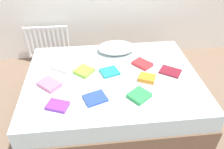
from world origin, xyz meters
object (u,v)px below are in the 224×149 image
(pillow, at_px, (116,48))
(textbook_green, at_px, (139,95))
(bed, at_px, (112,92))
(radiator, at_px, (48,42))
(textbook_lime, at_px, (84,71))
(textbook_red, at_px, (142,64))
(textbook_purple, at_px, (58,106))
(textbook_white, at_px, (62,68))
(textbook_pink, at_px, (49,84))
(textbook_orange, at_px, (147,78))
(textbook_teal, at_px, (110,72))
(textbook_blue, at_px, (95,98))
(textbook_maroon, at_px, (170,71))

(pillow, height_order, textbook_green, pillow)
(bed, bearing_deg, radiator, 126.97)
(textbook_green, xyz_separation_m, textbook_lime, (-0.55, 0.48, 0.00))
(radiator, relative_size, textbook_red, 3.07)
(textbook_purple, xyz_separation_m, textbook_white, (-0.01, 0.64, 0.00))
(bed, relative_size, textbook_white, 8.81)
(radiator, xyz_separation_m, textbook_green, (1.13, -1.58, 0.18))
(textbook_lime, bearing_deg, radiator, 67.98)
(radiator, xyz_separation_m, textbook_purple, (0.33, -1.64, 0.17))
(textbook_pink, bearing_deg, pillow, 81.78)
(radiator, distance_m, textbook_purple, 1.68)
(textbook_white, bearing_deg, textbook_red, 30.31)
(textbook_red, bearing_deg, textbook_pink, -114.97)
(radiator, xyz_separation_m, textbook_orange, (1.28, -1.31, 0.18))
(textbook_red, bearing_deg, textbook_lime, -123.25)
(bed, height_order, textbook_teal, textbook_teal)
(textbook_blue, height_order, textbook_green, textbook_green)
(textbook_maroon, bearing_deg, textbook_lime, -151.39)
(textbook_green, relative_size, textbook_red, 0.90)
(textbook_blue, relative_size, textbook_maroon, 0.94)
(textbook_red, bearing_deg, textbook_white, -130.86)
(bed, relative_size, textbook_blue, 9.18)
(pillow, xyz_separation_m, textbook_teal, (-0.14, -0.47, -0.05))
(textbook_teal, distance_m, textbook_lime, 0.30)
(pillow, xyz_separation_m, textbook_orange, (0.26, -0.65, -0.03))
(textbook_purple, bearing_deg, textbook_pink, 130.60)
(radiator, distance_m, textbook_pink, 1.34)
(radiator, relative_size, textbook_purple, 3.32)
(textbook_teal, bearing_deg, textbook_maroon, -23.24)
(textbook_pink, bearing_deg, radiator, 142.35)
(textbook_maroon, relative_size, textbook_teal, 1.16)
(textbook_maroon, distance_m, textbook_red, 0.34)
(radiator, xyz_separation_m, textbook_lime, (0.58, -1.10, 0.18))
(bed, relative_size, textbook_pink, 8.62)
(textbook_lime, bearing_deg, textbook_maroon, -55.54)
(textbook_maroon, height_order, textbook_lime, textbook_lime)
(textbook_lime, bearing_deg, textbook_white, 109.57)
(textbook_pink, bearing_deg, textbook_white, 113.86)
(pillow, height_order, textbook_pink, pillow)
(bed, distance_m, textbook_red, 0.50)
(radiator, height_order, textbook_lime, radiator)
(textbook_purple, xyz_separation_m, textbook_orange, (0.95, 0.33, 0.01))
(textbook_maroon, distance_m, textbook_pink, 1.38)
(pillow, xyz_separation_m, textbook_maroon, (0.57, -0.54, -0.05))
(textbook_purple, bearing_deg, textbook_maroon, 40.34)
(textbook_teal, relative_size, textbook_orange, 1.13)
(bed, distance_m, textbook_lime, 0.43)
(textbook_red, bearing_deg, textbook_green, -55.14)
(bed, bearing_deg, textbook_lime, 163.42)
(textbook_blue, distance_m, textbook_maroon, 0.96)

